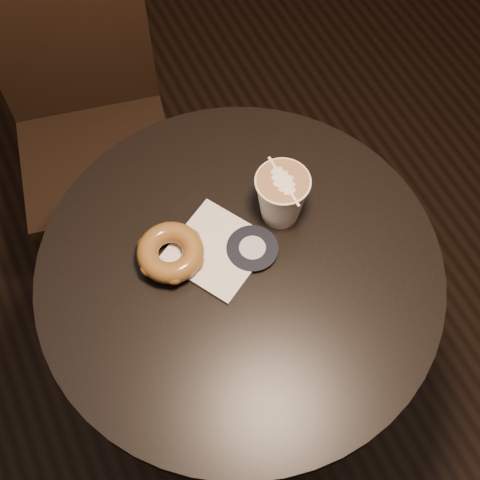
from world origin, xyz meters
The scene contains 5 objects.
cafe_table centered at (0.00, 0.00, 0.55)m, with size 0.70×0.70×0.75m.
chair centered at (-0.10, 0.65, 0.52)m, with size 0.44×0.44×0.93m.
pastry_bag centered at (-0.02, 0.04, 0.75)m, with size 0.15×0.15×0.01m, color silver.
doughnut centered at (-0.10, 0.06, 0.78)m, with size 0.11×0.11×0.04m, color brown.
latte_cup centered at (0.11, 0.07, 0.80)m, with size 0.09×0.09×0.11m, color white, non-canonical shape.
Camera 1 is at (-0.22, -0.45, 1.77)m, focal length 50.00 mm.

